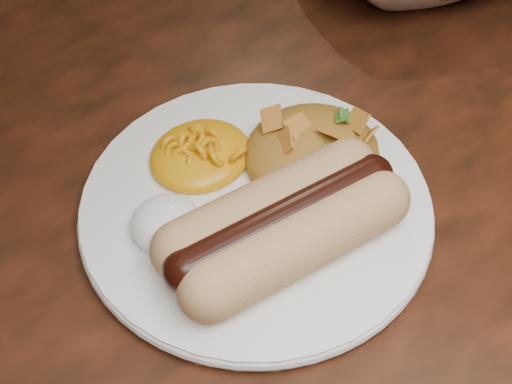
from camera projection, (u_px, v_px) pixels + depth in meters
table at (173, 280)px, 0.60m from camera, size 1.60×0.90×0.75m
plate at (256, 206)px, 0.52m from camera, size 0.29×0.29×0.01m
hotdog at (284, 223)px, 0.48m from camera, size 0.15×0.09×0.04m
mac_and_cheese at (200, 145)px, 0.53m from camera, size 0.10×0.10×0.03m
sour_cream at (165, 217)px, 0.49m from camera, size 0.06×0.06×0.03m
taco_salad at (313, 143)px, 0.53m from camera, size 0.11×0.10×0.05m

